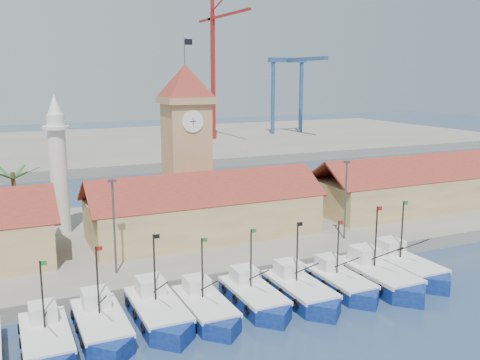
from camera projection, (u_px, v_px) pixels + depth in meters
name	position (u px, v px, depth m)	size (l,w,h in m)	color
ground	(290.00, 315.00, 45.00)	(400.00, 400.00, 0.00)	navy
quay	(193.00, 232.00, 66.26)	(140.00, 32.00, 1.50)	gray
terminal	(84.00, 147.00, 142.91)	(240.00, 80.00, 2.00)	gray
boat_1	(47.00, 342.00, 38.97)	(3.41, 9.33, 7.06)	#0B1857
boat_2	(102.00, 327.00, 41.19)	(3.58, 9.80, 7.42)	#0B1857
boat_3	(159.00, 314.00, 43.51)	(3.70, 10.14, 7.67)	#0B1857
boat_4	(206.00, 310.00, 44.37)	(3.42, 9.36, 7.08)	#0B1857
boat_5	(255.00, 298.00, 46.59)	(3.47, 9.51, 7.20)	#0B1857
boat_6	(302.00, 293.00, 47.79)	(3.60, 9.86, 7.46)	#0B1857
boat_7	(342.00, 284.00, 49.87)	(3.37, 9.24, 6.99)	#0B1857
boat_8	(381.00, 278.00, 50.96)	(3.92, 10.73, 8.12)	#0B1857
boat_9	(406.00, 268.00, 53.59)	(3.86, 10.57, 8.00)	#0B1857
hall_center	(204.00, 214.00, 62.07)	(27.04, 10.13, 7.61)	#D0BC72
hall_right	(417.00, 190.00, 75.17)	(31.20, 10.13, 7.61)	#D0BC72
clock_tower	(186.00, 141.00, 65.88)	(5.80, 5.80, 22.70)	tan
minaret	(58.00, 164.00, 61.96)	(3.00, 3.00, 16.30)	silver
palm_tree	(15.00, 201.00, 58.80)	(5.60, 5.03, 8.39)	brown
lamp_posts	(237.00, 208.00, 54.66)	(80.70, 0.25, 9.03)	#3F3F44
crane_red_right	(215.00, 56.00, 146.84)	(1.00, 33.84, 41.22)	maroon
gantry	(293.00, 75.00, 161.64)	(13.00, 22.00, 23.20)	#2D5289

